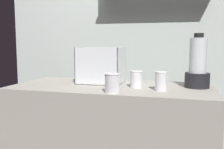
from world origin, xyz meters
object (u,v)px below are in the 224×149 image
blender_pitcher (198,67)px  juice_cup_beet_left (136,80)px  carrot_display_bin (102,72)px  juice_cup_orange_middle (161,82)px  juice_cup_beet_far_left (112,84)px

blender_pitcher → juice_cup_beet_left: blender_pitcher is taller
carrot_display_bin → blender_pitcher: 0.68m
juice_cup_orange_middle → juice_cup_beet_far_left: bearing=-151.4°
blender_pitcher → juice_cup_beet_left: (-0.40, -0.11, -0.09)m
juice_cup_beet_left → carrot_display_bin: bearing=155.1°
juice_cup_beet_far_left → juice_cup_orange_middle: (0.28, 0.15, -0.00)m
blender_pitcher → juice_cup_beet_far_left: bearing=-146.3°
carrot_display_bin → blender_pitcher: (0.68, -0.02, 0.06)m
juice_cup_beet_far_left → juice_cup_beet_left: bearing=64.6°
carrot_display_bin → juice_cup_beet_far_left: size_ratio=2.74×
carrot_display_bin → juice_cup_beet_left: bearing=-24.9°
blender_pitcher → juice_cup_orange_middle: blender_pitcher is taller
juice_cup_beet_left → juice_cup_beet_far_left: bearing=-115.4°
juice_cup_beet_far_left → juice_cup_orange_middle: 0.32m
blender_pitcher → juice_cup_orange_middle: 0.30m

